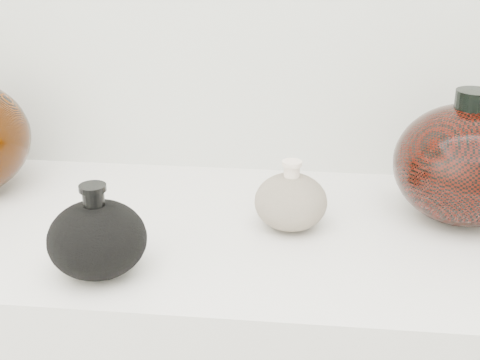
# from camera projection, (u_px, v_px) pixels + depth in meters

# --- Properties ---
(room) EXTENTS (3.04, 2.42, 2.64)m
(room) POSITION_uv_depth(u_px,v_px,m) (7.00, 96.00, 0.28)
(room) COLOR #5E5E5E
(room) RESTS_ON ground
(black_gourd_vase) EXTENTS (0.15, 0.15, 0.13)m
(black_gourd_vase) POSITION_uv_depth(u_px,v_px,m) (97.00, 239.00, 0.90)
(black_gourd_vase) COLOR black
(black_gourd_vase) RESTS_ON display_counter
(cream_gourd_vase) EXTENTS (0.15, 0.15, 0.11)m
(cream_gourd_vase) POSITION_uv_depth(u_px,v_px,m) (291.00, 201.00, 1.04)
(cream_gourd_vase) COLOR beige
(cream_gourd_vase) RESTS_ON display_counter
(right_round_pot) EXTENTS (0.22, 0.22, 0.21)m
(right_round_pot) POSITION_uv_depth(u_px,v_px,m) (465.00, 164.00, 1.04)
(right_round_pot) COLOR black
(right_round_pot) RESTS_ON display_counter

